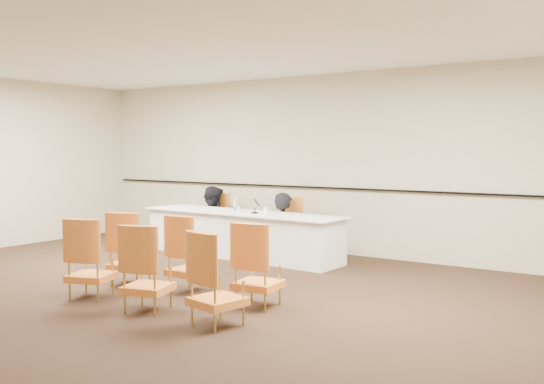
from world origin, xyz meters
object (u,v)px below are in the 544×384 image
at_px(panelist_second_chair, 213,220).
at_px(coffee_cup, 266,211).
at_px(panelist_main_chair, 284,226).
at_px(aud_chair_back_right, 218,278).
at_px(aud_chair_front_right, 258,264).
at_px(aud_chair_back_mid, 148,267).
at_px(microphone, 255,205).
at_px(water_bottle, 235,204).
at_px(aud_chair_front_left, 130,248).
at_px(panelist_second, 213,230).
at_px(drinking_glass, 239,209).
at_px(panel_table, 241,234).
at_px(aud_chair_front_mid, 190,253).
at_px(aud_chair_back_left, 91,258).
at_px(panelist_main, 284,240).

xyz_separation_m(panelist_second_chair, coffee_cup, (1.67, -0.73, 0.31)).
height_order(panelist_main_chair, aud_chair_back_right, same).
distance_m(aud_chair_front_right, aud_chair_back_mid, 1.20).
bearing_deg(microphone, water_bottle, 167.82).
distance_m(panelist_main_chair, aud_chair_front_left, 2.99).
height_order(panelist_main_chair, coffee_cup, panelist_main_chair).
bearing_deg(panelist_main_chair, panelist_second, 180.00).
relative_size(drinking_glass, aud_chair_front_left, 0.11).
height_order(panel_table, water_bottle, water_bottle).
relative_size(coffee_cup, aud_chair_front_right, 0.12).
height_order(panelist_main_chair, microphone, microphone).
xyz_separation_m(aud_chair_front_mid, aud_chair_back_left, (-0.76, -0.88, 0.00)).
height_order(aud_chair_back_mid, aud_chair_back_right, same).
xyz_separation_m(panelist_main, aud_chair_back_mid, (0.68, -3.75, 0.24)).
height_order(water_bottle, aud_chair_front_mid, water_bottle).
xyz_separation_m(drinking_glass, aud_chair_back_left, (0.19, -3.10, -0.31)).
relative_size(panelist_second_chair, aud_chair_back_right, 1.00).
xyz_separation_m(panelist_second_chair, aud_chair_back_mid, (2.27, -3.82, 0.00)).
xyz_separation_m(panelist_main, aud_chair_front_right, (1.57, -2.95, 0.24)).
distance_m(panelist_main, coffee_cup, 0.87).
height_order(microphone, aud_chair_front_mid, microphone).
distance_m(water_bottle, aud_chair_back_left, 3.16).
bearing_deg(coffee_cup, panelist_main, 97.32).
height_order(aud_chair_front_left, aud_chair_front_mid, same).
distance_m(aud_chair_front_left, aud_chair_back_mid, 1.39).
bearing_deg(coffee_cup, aud_chair_front_left, -103.29).
height_order(panelist_main, aud_chair_front_mid, panelist_main).
distance_m(panelist_second_chair, water_bottle, 1.26).
bearing_deg(aud_chair_front_mid, aud_chair_back_left, -131.13).
relative_size(panel_table, panelist_main, 2.29).
distance_m(coffee_cup, aud_chair_front_right, 2.74).
relative_size(microphone, aud_chair_front_right, 0.29).
relative_size(coffee_cup, aud_chair_front_mid, 0.12).
distance_m(water_bottle, aud_chair_back_right, 3.91).
distance_m(panelist_main, aud_chair_front_left, 3.00).
height_order(water_bottle, aud_chair_back_left, water_bottle).
bearing_deg(aud_chair_back_left, panelist_main_chair, 64.38).
relative_size(panel_table, aud_chair_back_right, 3.84).
bearing_deg(panelist_main_chair, aud_chair_back_right, -63.65).
relative_size(drinking_glass, aud_chair_front_mid, 0.11).
bearing_deg(panel_table, coffee_cup, -10.81).
bearing_deg(coffee_cup, panelist_second, 156.26).
relative_size(panelist_second, aud_chair_front_right, 1.68).
distance_m(panelist_second_chair, aud_chair_front_right, 4.36).
xyz_separation_m(aud_chair_front_mid, aud_chair_back_right, (1.20, -0.95, 0.00)).
bearing_deg(aud_chair_back_left, panelist_second, 87.84).
xyz_separation_m(microphone, drinking_glass, (-0.31, -0.01, -0.09)).
xyz_separation_m(panelist_main, aud_chair_back_left, (-0.30, -3.70, 0.24)).
bearing_deg(panel_table, drinking_glass, -81.56).
distance_m(coffee_cup, aud_chair_front_mid, 2.21).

